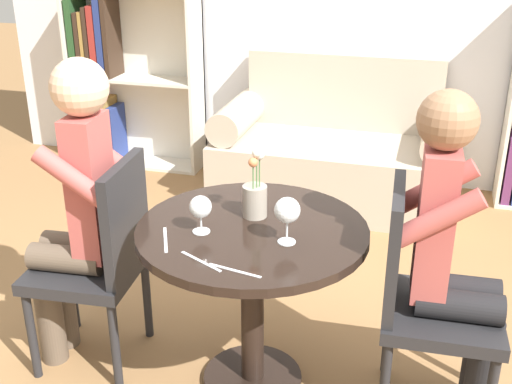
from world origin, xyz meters
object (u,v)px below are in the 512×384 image
wine_glass_right (287,212)px  couch (335,153)px  person_right (454,256)px  flower_vase (255,196)px  person_left (76,208)px  bookshelf_left (119,78)px  chair_right (423,295)px  wine_glass_left (201,208)px  chair_left (102,256)px

wine_glass_right → couch: bearing=94.2°
person_right → wine_glass_right: size_ratio=7.38×
person_right → flower_vase: person_right is taller
couch → person_left: (-0.71, -1.98, 0.39)m
couch → bookshelf_left: bookshelf_left is taller
couch → chair_right: bearing=-71.8°
bookshelf_left → wine_glass_right: bearing=-51.5°
bookshelf_left → chair_right: (2.31, -2.18, -0.15)m
flower_vase → wine_glass_right: bearing=-46.5°
bookshelf_left → person_left: size_ratio=1.02×
flower_vase → person_right: bearing=-3.3°
bookshelf_left → wine_glass_left: (1.52, -2.31, 0.15)m
couch → person_left: 2.14m
flower_vase → chair_right: bearing=-4.5°
wine_glass_left → chair_right: bearing=9.3°
flower_vase → chair_left: bearing=-169.9°
person_left → couch: bearing=155.5°
person_left → flower_vase: person_left is taller
person_right → wine_glass_left: size_ratio=8.92×
bookshelf_left → wine_glass_right: (1.83, -2.30, 0.18)m
bookshelf_left → chair_left: 2.48m
chair_left → chair_right: bearing=88.0°
couch → person_right: 2.06m
chair_left → person_left: person_left is taller
bookshelf_left → wine_glass_left: bearing=-56.7°
wine_glass_right → bookshelf_left: bearing=128.5°
chair_left → flower_vase: 0.69m
wine_glass_left → flower_vase: flower_vase is taller
couch → wine_glass_right: size_ratio=8.98×
couch → flower_vase: size_ratio=5.49×
person_right → flower_vase: size_ratio=4.52×
person_right → flower_vase: 0.74m
chair_right → chair_left: bearing=89.7°
wine_glass_right → flower_vase: bearing=133.5°
flower_vase → wine_glass_left: bearing=-129.6°
couch → person_right: person_right is taller
bookshelf_left → person_right: 3.23m
bookshelf_left → wine_glass_left: bookshelf_left is taller
wine_glass_right → flower_vase: size_ratio=0.61×
chair_left → flower_vase: flower_vase is taller
bookshelf_left → flower_vase: bearing=-51.9°
couch → flower_vase: flower_vase is taller
wine_glass_left → flower_vase: (0.15, 0.18, -0.01)m
person_right → chair_right: bearing=92.0°
chair_left → wine_glass_left: bearing=76.5°
flower_vase → couch: bearing=89.5°
person_left → wine_glass_right: (0.86, -0.05, 0.12)m
couch → chair_right: couch is taller
couch → flower_vase: bearing=-90.5°
couch → wine_glass_left: (-0.17, -2.04, 0.48)m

